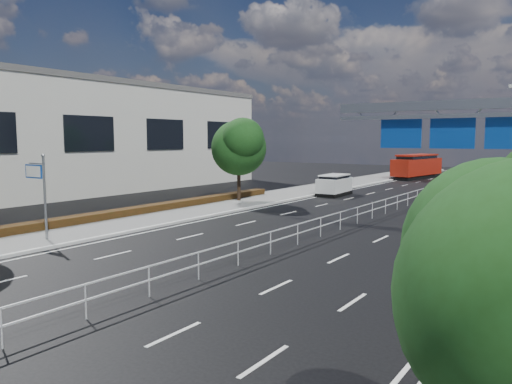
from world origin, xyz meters
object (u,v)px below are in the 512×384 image
Objects in this scene: red_bus at (417,166)px; silver_minivan at (476,252)px; toilet_sign at (39,182)px; overhead_gantry at (469,126)px; parked_car_teal at (492,210)px; white_minivan at (334,185)px; near_car_dark at (471,170)px; near_car_silver at (449,181)px.

silver_minivan is (15.80, -46.35, -0.51)m from red_bus.
overhead_gantry is at bearing 29.60° from toilet_sign.
white_minivan is at bearing 150.57° from parked_car_teal.
red_bus reaches higher than near_car_dark.
overhead_gantry is 7.42m from silver_minivan.
white_minivan is 27.47m from silver_minivan.
toilet_sign is at bearing -86.05° from red_bus.
parked_car_teal is at bearing 47.10° from toilet_sign.
overhead_gantry reaches higher than near_car_dark.
red_bus is (0.23, 24.04, 0.68)m from white_minivan.
toilet_sign is 62.52m from near_car_dark.
silver_minivan is (1.56, -5.68, -4.51)m from overhead_gantry.
red_bus is 2.01× the size of parked_car_teal.
toilet_sign reaches higher than parked_car_teal.
overhead_gantry is 31.58m from near_car_silver.
near_car_silver is at bearing 76.12° from toilet_sign.
red_bus is 48.97m from silver_minivan.
parked_car_teal reaches higher than near_car_silver.
toilet_sign is at bearing 82.01° from near_car_silver.
near_car_silver is at bearing -50.27° from red_bus.
toilet_sign is 0.41× the size of red_bus.
silver_minivan is at bearing 110.42° from near_car_silver.
silver_minivan reaches higher than near_car_dark.
near_car_silver is (9.95, 40.27, -2.27)m from toilet_sign.
white_minivan is (3.22, 26.68, -2.02)m from toilet_sign.
near_car_silver is 22.76m from parked_car_teal.
silver_minivan is at bearing 12.80° from toilet_sign.
white_minivan reaches higher than parked_car_teal.
overhead_gantry is at bearing 110.26° from near_car_silver.
toilet_sign reaches higher than white_minivan.
red_bus reaches higher than near_car_silver.
overhead_gantry is 53.10m from near_car_dark.
overhead_gantry reaches higher than silver_minivan.
red_bus is 2.62× the size of near_car_dark.
near_car_silver is 0.98× the size of near_car_dark.
overhead_gantry is at bearing -62.86° from red_bus.
overhead_gantry is at bearing -52.31° from white_minivan.
red_bus is at bearing -52.23° from near_car_silver.
toilet_sign is at bearing -171.40° from silver_minivan.
toilet_sign is at bearing -133.32° from parked_car_teal.
parked_car_teal is at bearing 115.13° from near_car_silver.
red_bus is 34.88m from parked_car_teal.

